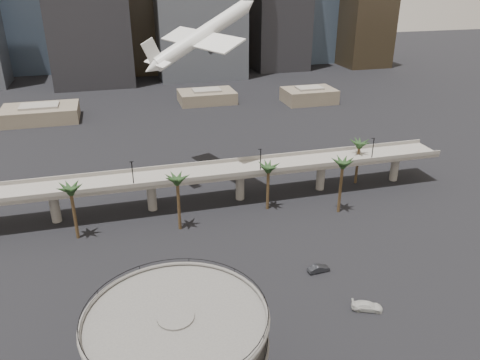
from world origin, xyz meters
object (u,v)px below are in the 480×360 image
object	(u,v)px
parking_ramp	(179,358)
airborne_jet	(202,36)
car_a	(219,286)
car_c	(367,306)
overpass	(196,177)
car_b	(319,269)

from	to	relation	value
parking_ramp	airborne_jet	distance (m)	80.85
airborne_jet	car_a	world-z (taller)	airborne_jet
parking_ramp	car_c	world-z (taller)	parking_ramp
overpass	car_c	size ratio (longest dim) A/B	24.88
car_b	car_c	distance (m)	12.87
parking_ramp	car_b	size ratio (longest dim) A/B	5.11
airborne_jet	car_b	bearing A→B (deg)	-96.30
overpass	car_b	world-z (taller)	overpass
parking_ramp	car_b	bearing A→B (deg)	39.09
parking_ramp	car_a	distance (m)	27.81
airborne_jet	car_a	distance (m)	62.47
airborne_jet	car_a	size ratio (longest dim) A/B	6.54
car_c	airborne_jet	bearing A→B (deg)	36.34
car_b	car_c	world-z (taller)	car_c
airborne_jet	car_c	xyz separation A→B (m)	(15.51, -61.18, -37.69)
overpass	car_c	xyz separation A→B (m)	(20.72, -46.79, -6.58)
parking_ramp	overpass	size ratio (longest dim) A/B	0.17
overpass	airborne_jet	distance (m)	34.67
car_a	overpass	bearing A→B (deg)	11.92
car_c	parking_ramp	bearing A→B (deg)	132.02
parking_ramp	overpass	bearing A→B (deg)	77.57
overpass	airborne_jet	bearing A→B (deg)	70.08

